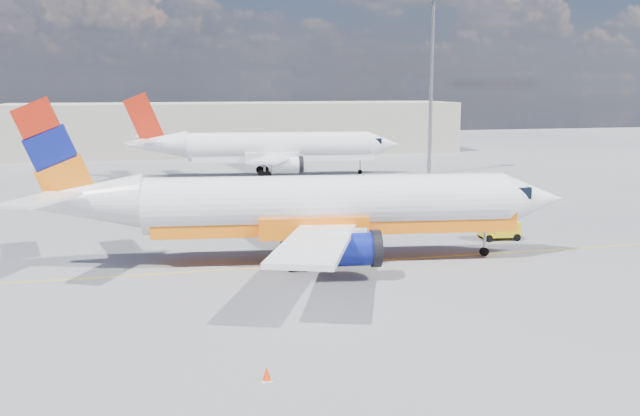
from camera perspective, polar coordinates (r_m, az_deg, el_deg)
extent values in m
plane|color=#58585C|center=(40.92, -0.01, -5.59)|extent=(240.00, 240.00, 0.00)
cube|color=yellow|center=(43.74, -0.95, -4.57)|extent=(70.00, 0.15, 0.01)
cube|color=beige|center=(114.42, -6.61, 6.36)|extent=(70.00, 14.00, 8.00)
cylinder|color=white|center=(44.08, 0.62, 0.41)|extent=(22.64, 6.23, 3.46)
cone|color=white|center=(47.58, 16.62, 0.69)|extent=(4.47, 3.94, 3.46)
cone|color=white|center=(44.64, -18.52, 0.47)|extent=(7.48, 4.15, 3.29)
cube|color=black|center=(46.95, 15.06, 1.34)|extent=(2.01, 2.54, 0.71)
cube|color=orange|center=(44.35, 1.27, -1.07)|extent=(22.56, 5.62, 1.22)
cube|color=white|center=(51.06, -2.09, 0.67)|extent=(4.68, 12.51, 0.82)
cube|color=white|center=(37.14, -0.33, -2.83)|extent=(7.45, 12.56, 0.82)
cylinder|color=navy|center=(48.94, 0.53, -0.88)|extent=(3.87, 2.38, 1.93)
cylinder|color=navy|center=(40.07, 2.16, -3.31)|extent=(3.87, 2.38, 1.93)
cylinder|color=black|center=(49.17, 2.41, -0.84)|extent=(0.77, 2.18, 2.14)
cylinder|color=black|center=(40.35, 4.45, -3.24)|extent=(0.77, 2.18, 2.14)
cube|color=orange|center=(44.61, -20.66, 4.37)|extent=(4.78, 0.90, 6.35)
cube|color=white|center=(48.02, -19.56, 1.84)|extent=(3.15, 5.42, 0.18)
cube|color=white|center=(41.77, -21.51, 0.60)|extent=(4.19, 5.56, 0.18)
cylinder|color=gray|center=(46.89, 13.05, -2.25)|extent=(0.20, 0.20, 2.14)
cylinder|color=black|center=(47.10, 13.00, -3.42)|extent=(0.60, 0.31, 0.57)
cylinder|color=black|center=(46.88, -2.24, -3.02)|extent=(0.96, 0.50, 0.92)
cylinder|color=black|center=(42.15, -1.72, -4.49)|extent=(0.96, 0.50, 0.92)
cylinder|color=white|center=(86.19, -3.26, 4.97)|extent=(22.01, 5.64, 3.36)
cone|color=white|center=(88.14, 5.14, 5.06)|extent=(4.29, 3.76, 3.36)
cone|color=white|center=(86.23, -12.84, 4.98)|extent=(7.23, 3.91, 3.20)
cube|color=black|center=(87.80, 4.26, 5.41)|extent=(1.91, 2.44, 0.69)
cube|color=white|center=(86.33, -2.92, 4.23)|extent=(21.94, 5.05, 1.19)
cube|color=white|center=(93.05, -4.51, 4.77)|extent=(4.78, 12.20, 0.79)
cube|color=white|center=(79.29, -3.92, 3.89)|extent=(7.05, 12.24, 0.79)
cylinder|color=white|center=(90.82, -3.16, 4.07)|extent=(3.74, 2.24, 1.88)
cylinder|color=white|center=(82.00, -2.65, 3.44)|extent=(3.74, 2.24, 1.88)
cylinder|color=black|center=(90.96, -2.16, 4.08)|extent=(0.71, 2.12, 2.08)
cylinder|color=black|center=(82.15, -1.55, 3.46)|extent=(0.71, 2.12, 2.08)
cube|color=red|center=(86.18, -13.91, 6.94)|extent=(4.65, 0.78, 6.18)
cube|color=white|center=(89.46, -13.64, 5.53)|extent=(3.16, 5.29, 0.18)
cube|color=white|center=(83.18, -14.07, 5.20)|extent=(4.00, 5.41, 0.18)
cylinder|color=gray|center=(87.75, 3.23, 3.54)|extent=(0.20, 0.20, 2.08)
cylinder|color=black|center=(87.86, 3.22, 2.91)|extent=(0.58, 0.29, 0.55)
cylinder|color=black|center=(88.73, -4.64, 3.08)|extent=(0.93, 0.47, 0.89)
cylinder|color=black|center=(84.03, -4.45, 2.70)|extent=(0.93, 0.47, 0.89)
cylinder|color=black|center=(52.59, 12.77, -2.06)|extent=(0.53, 0.25, 0.52)
cylinder|color=black|center=(51.28, 13.37, -2.39)|extent=(0.53, 0.25, 0.52)
cylinder|color=black|center=(53.40, 14.83, -1.97)|extent=(0.53, 0.25, 0.52)
cylinder|color=black|center=(52.11, 15.47, -2.29)|extent=(0.53, 0.25, 0.52)
cube|color=gold|center=(52.23, 14.14, -1.62)|extent=(2.79, 1.65, 1.03)
cube|color=black|center=(51.88, 13.65, -0.74)|extent=(1.33, 1.33, 0.62)
cube|color=white|center=(27.41, -4.27, -13.58)|extent=(0.39, 0.39, 0.04)
cone|color=#FF380A|center=(27.30, -4.28, -13.05)|extent=(0.34, 0.34, 0.51)
cylinder|color=gray|center=(87.81, 8.89, 9.54)|extent=(0.46, 0.46, 21.13)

